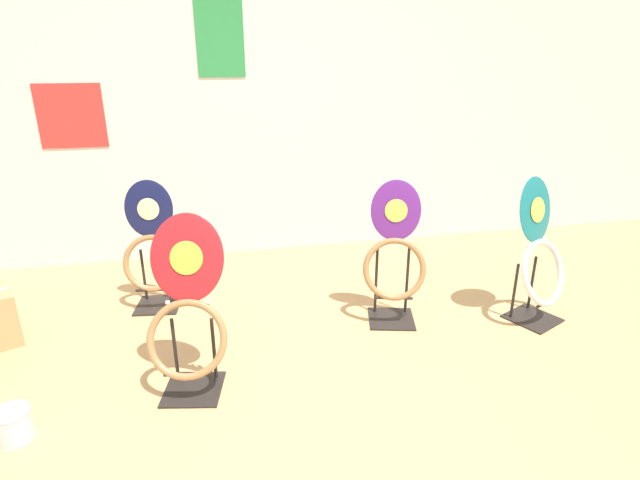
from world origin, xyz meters
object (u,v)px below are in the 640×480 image
object	(u,v)px
toilet_seat_display_crimson_swirl	(188,314)
paint_can	(13,423)
toilet_seat_display_navy_moon	(152,253)
toilet_seat_display_teal_sax	(540,256)
toilet_seat_display_purple_note	(394,260)

from	to	relation	value
toilet_seat_display_crimson_swirl	paint_can	xyz separation A→B (m)	(-0.76, -0.21, -0.33)
toilet_seat_display_navy_moon	toilet_seat_display_teal_sax	bearing A→B (deg)	-16.51
paint_can	toilet_seat_display_teal_sax	bearing A→B (deg)	9.16
toilet_seat_display_crimson_swirl	toilet_seat_display_teal_sax	xyz separation A→B (m)	(2.07, 0.25, 0.01)
toilet_seat_display_teal_sax	toilet_seat_display_purple_note	bearing A→B (deg)	168.51
toilet_seat_display_teal_sax	toilet_seat_display_crimson_swirl	bearing A→B (deg)	-173.14
toilet_seat_display_crimson_swirl	toilet_seat_display_purple_note	bearing A→B (deg)	19.43
toilet_seat_display_teal_sax	paint_can	distance (m)	2.89
toilet_seat_display_crimson_swirl	toilet_seat_display_teal_sax	world-z (taller)	toilet_seat_display_teal_sax
toilet_seat_display_navy_moon	paint_can	world-z (taller)	toilet_seat_display_navy_moon
toilet_seat_display_crimson_swirl	paint_can	size ratio (longest dim) A/B	5.52
toilet_seat_display_navy_moon	paint_can	bearing A→B (deg)	-114.09
toilet_seat_display_teal_sax	toilet_seat_display_navy_moon	bearing A→B (deg)	163.49
toilet_seat_display_navy_moon	toilet_seat_display_purple_note	world-z (taller)	toilet_seat_display_purple_note
paint_can	toilet_seat_display_crimson_swirl	bearing A→B (deg)	15.27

